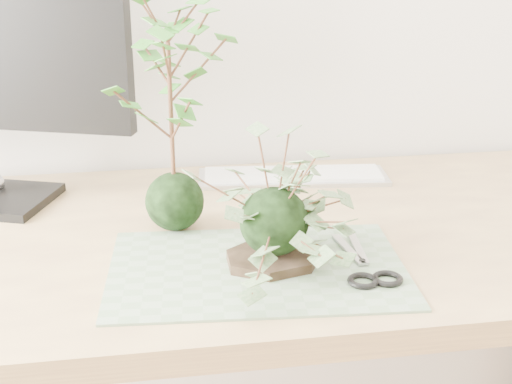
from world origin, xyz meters
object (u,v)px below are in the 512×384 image
desk (270,274)px  ivy_kokedama (274,191)px  keyboard (293,176)px  maple_kokedama (169,58)px

desk → ivy_kokedama: 0.25m
keyboard → maple_kokedama: bearing=-133.2°
desk → maple_kokedama: maple_kokedama is taller
ivy_kokedama → keyboard: ivy_kokedama is taller
desk → ivy_kokedama: bearing=-98.3°
ivy_kokedama → desk: bearing=81.7°
desk → keyboard: (0.09, 0.24, 0.09)m
desk → maple_kokedama: size_ratio=3.89×
desk → keyboard: size_ratio=4.09×
maple_kokedama → keyboard: size_ratio=1.05×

